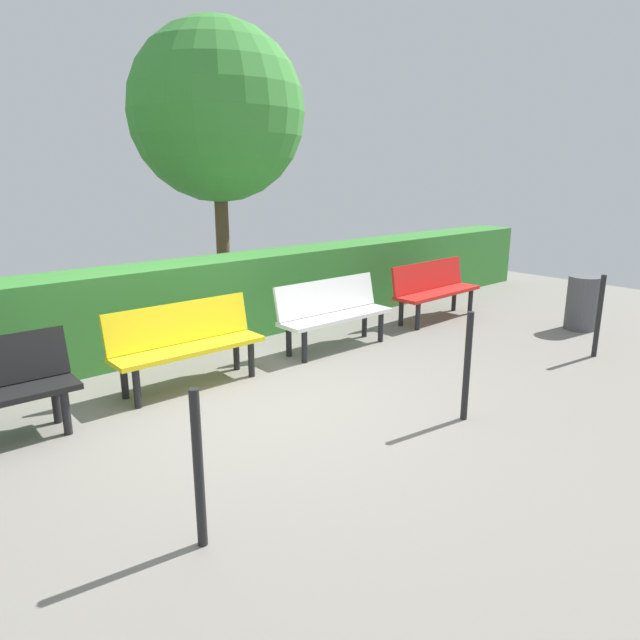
% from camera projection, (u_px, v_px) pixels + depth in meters
% --- Properties ---
extents(ground_plane, '(17.29, 17.29, 0.00)m').
position_uv_depth(ground_plane, '(249.00, 404.00, 5.41)').
color(ground_plane, gray).
extents(bench_red, '(1.66, 0.50, 0.86)m').
position_uv_depth(bench_red, '(434.00, 287.00, 8.43)').
color(bench_red, red).
rests_on(bench_red, ground_plane).
extents(bench_white, '(1.60, 0.49, 0.86)m').
position_uv_depth(bench_white, '(333.00, 310.00, 7.04)').
color(bench_white, white).
rests_on(bench_white, ground_plane).
extents(bench_yellow, '(1.60, 0.48, 0.86)m').
position_uv_depth(bench_yellow, '(186.00, 341.00, 5.78)').
color(bench_yellow, yellow).
rests_on(bench_yellow, ground_plane).
extents(hedge_row, '(13.29, 0.73, 1.08)m').
position_uv_depth(hedge_row, '(215.00, 299.00, 7.39)').
color(hedge_row, '#387F33').
rests_on(hedge_row, ground_plane).
extents(tree_near, '(2.70, 2.70, 4.39)m').
position_uv_depth(tree_near, '(217.00, 113.00, 8.58)').
color(tree_near, brown).
rests_on(tree_near, ground_plane).
extents(railing_post_near, '(0.06, 0.06, 1.00)m').
position_uv_depth(railing_post_near, '(599.00, 316.00, 6.69)').
color(railing_post_near, black).
rests_on(railing_post_near, ground_plane).
extents(railing_post_mid, '(0.06, 0.06, 1.00)m').
position_uv_depth(railing_post_mid, '(467.00, 367.00, 4.96)').
color(railing_post_mid, black).
rests_on(railing_post_mid, ground_plane).
extents(railing_post_far, '(0.06, 0.06, 1.00)m').
position_uv_depth(railing_post_far, '(198.00, 469.00, 3.25)').
color(railing_post_far, black).
rests_on(railing_post_far, ground_plane).
extents(trash_bin, '(0.42, 0.42, 0.76)m').
position_uv_depth(trash_bin, '(582.00, 303.00, 7.89)').
color(trash_bin, '#4C4C51').
rests_on(trash_bin, ground_plane).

